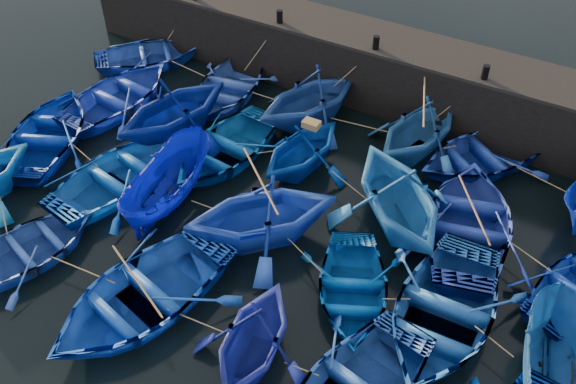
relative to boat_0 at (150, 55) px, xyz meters
The scene contains 30 objects.
ground 12.34m from the boat_0, 40.28° to the right, with size 120.00×120.00×0.00m, color black.
quay_wall 9.77m from the boat_0, 15.03° to the left, with size 26.00×2.50×2.50m, color black.
quay_top 9.96m from the boat_0, 15.03° to the left, with size 26.00×2.50×0.12m, color black.
bollard_1 6.14m from the boat_0, 16.74° to the left, with size 0.24×0.24×0.50m, color black.
bollard_2 9.85m from the boat_0, ahead, with size 0.24×0.24×0.50m, color black.
bollard_3 13.72m from the boat_0, ahead, with size 0.24×0.24×0.50m, color black.
boat_0 is the anchor object (origin of this frame).
boat_1 4.21m from the boat_0, ahead, with size 3.39×4.74×0.98m, color #2D4EA9.
boat_2 7.86m from the boat_0, ahead, with size 3.85×4.47×2.35m, color navy.
boat_3 11.99m from the boat_0, ahead, with size 3.64×4.22×2.22m, color #20588F.
boat_4 14.14m from the boat_0, ahead, with size 3.44×4.81×1.00m, color navy.
boat_6 3.18m from the boat_0, 72.92° to the right, with size 3.66×5.12×1.06m, color #1934A4.
boat_7 5.30m from the boat_0, 40.94° to the right, with size 4.02×4.66×2.45m, color navy.
boat_8 7.27m from the boat_0, 30.56° to the right, with size 3.52×4.93×1.02m, color #095493.
boat_9 9.40m from the boat_0, 18.07° to the right, with size 3.26×3.78×1.99m, color navy.
boat_10 13.27m from the boat_0, 16.46° to the right, with size 4.23×4.90×2.58m, color blue.
boat_11 15.17m from the boat_0, 11.90° to the right, with size 3.99×5.57×1.16m, color navy.
boat_13 6.12m from the boat_0, 86.80° to the right, with size 3.69×5.16×1.07m, color navy.
boat_14 7.79m from the boat_0, 58.93° to the right, with size 3.65×5.10×1.06m, color blue.
boat_15 8.83m from the boat_0, 47.41° to the right, with size 1.67×4.42×1.71m, color #0612A0.
boat_16 11.43m from the boat_0, 34.19° to the right, with size 4.03×4.68×2.46m, color #183EC0.
boat_17 14.62m from the boat_0, 29.07° to the right, with size 3.00×4.19×0.87m, color #01489B.
boat_18 16.66m from the boat_0, 23.82° to the right, with size 3.96×5.53×1.15m, color #18509A.
boat_19 19.54m from the boat_0, 21.50° to the right, with size 1.60×4.26×1.65m, color navy.
boat_21 11.11m from the boat_0, 69.75° to the right, with size 3.09×4.32×0.90m, color #214696.
boat_22 12.95m from the boat_0, 52.43° to the right, with size 4.10×5.74×1.19m, color #1246BC.
boat_23 15.29m from the boat_0, 41.52° to the right, with size 3.17×3.68×1.94m, color navy.
wooden_crate 9.80m from the boat_0, 17.52° to the right, with size 0.55×0.38×0.22m, color olive.
mooring_ropes 9.85m from the boat_0, 18.13° to the right, with size 18.27×11.99×2.10m.
loose_oars 12.18m from the boat_0, 24.24° to the right, with size 9.21×12.27×1.36m.
Camera 1 is at (7.39, -9.83, 14.46)m, focal length 40.00 mm.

